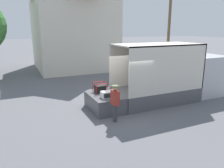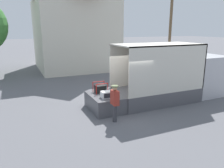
{
  "view_description": "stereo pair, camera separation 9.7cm",
  "coord_description": "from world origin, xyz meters",
  "px_view_note": "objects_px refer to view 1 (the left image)",
  "views": [
    {
      "loc": [
        -4.66,
        -9.45,
        3.94
      ],
      "look_at": [
        -0.43,
        -0.2,
        1.33
      ],
      "focal_mm": 35.0,
      "sensor_mm": 36.0,
      "label": 1
    },
    {
      "loc": [
        -4.58,
        -9.49,
        3.94
      ],
      "look_at": [
        -0.43,
        -0.2,
        1.33
      ],
      "focal_mm": 35.0,
      "sensor_mm": 36.0,
      "label": 2
    }
  ],
  "objects_px": {
    "portable_generator": "(101,89)",
    "utility_pole": "(169,27)",
    "box_truck": "(182,81)",
    "microwave": "(107,94)",
    "worker_person": "(115,100)"
  },
  "relations": [
    {
      "from": "worker_person",
      "to": "microwave",
      "type": "bearing_deg",
      "value": 85.82
    },
    {
      "from": "microwave",
      "to": "worker_person",
      "type": "distance_m",
      "value": 1.04
    },
    {
      "from": "worker_person",
      "to": "utility_pole",
      "type": "bearing_deg",
      "value": 43.44
    },
    {
      "from": "worker_person",
      "to": "utility_pole",
      "type": "distance_m",
      "value": 15.31
    },
    {
      "from": "box_truck",
      "to": "portable_generator",
      "type": "relative_size",
      "value": 10.5
    },
    {
      "from": "microwave",
      "to": "portable_generator",
      "type": "height_order",
      "value": "portable_generator"
    },
    {
      "from": "portable_generator",
      "to": "box_truck",
      "type": "bearing_deg",
      "value": -5.37
    },
    {
      "from": "portable_generator",
      "to": "utility_pole",
      "type": "bearing_deg",
      "value": 37.74
    },
    {
      "from": "microwave",
      "to": "worker_person",
      "type": "relative_size",
      "value": 0.33
    },
    {
      "from": "portable_generator",
      "to": "worker_person",
      "type": "bearing_deg",
      "value": -93.78
    },
    {
      "from": "worker_person",
      "to": "portable_generator",
      "type": "bearing_deg",
      "value": 86.22
    },
    {
      "from": "box_truck",
      "to": "utility_pole",
      "type": "height_order",
      "value": "utility_pole"
    },
    {
      "from": "box_truck",
      "to": "portable_generator",
      "type": "distance_m",
      "value": 4.86
    },
    {
      "from": "box_truck",
      "to": "utility_pole",
      "type": "bearing_deg",
      "value": 56.03
    },
    {
      "from": "box_truck",
      "to": "portable_generator",
      "type": "bearing_deg",
      "value": 174.63
    }
  ]
}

